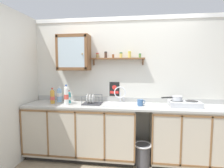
% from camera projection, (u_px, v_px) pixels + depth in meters
% --- Properties ---
extents(back_wall, '(3.93, 0.07, 2.43)m').
position_uv_depth(back_wall, '(125.00, 85.00, 3.14)').
color(back_wall, silver).
rests_on(back_wall, ground).
extents(lower_cabinet_run, '(1.85, 0.60, 0.90)m').
position_uv_depth(lower_cabinet_run, '(81.00, 131.00, 3.00)').
color(lower_cabinet_run, black).
rests_on(lower_cabinet_run, ground).
extents(lower_cabinet_run_right, '(1.24, 0.60, 0.90)m').
position_uv_depth(lower_cabinet_run_right, '(189.00, 136.00, 2.76)').
color(lower_cabinet_run_right, black).
rests_on(lower_cabinet_run_right, ground).
extents(countertop, '(3.29, 0.62, 0.03)m').
position_uv_depth(countertop, '(124.00, 106.00, 2.86)').
color(countertop, '#B2B2AD').
rests_on(countertop, lower_cabinet_run).
extents(backsplash, '(3.29, 0.02, 0.08)m').
position_uv_depth(backsplash, '(125.00, 99.00, 3.13)').
color(backsplash, '#B2B2AD').
rests_on(backsplash, countertop).
extents(sink, '(0.56, 0.42, 0.41)m').
position_uv_depth(sink, '(121.00, 105.00, 2.90)').
color(sink, silver).
rests_on(sink, countertop).
extents(hot_plate_stove, '(0.47, 0.31, 0.09)m').
position_uv_depth(hot_plate_stove, '(184.00, 104.00, 2.75)').
color(hot_plate_stove, silver).
rests_on(hot_plate_stove, countertop).
extents(saucepan, '(0.34, 0.20, 0.07)m').
position_uv_depth(saucepan, '(176.00, 98.00, 2.78)').
color(saucepan, silver).
rests_on(saucepan, hot_plate_stove).
extents(bottle_detergent_teal_0, '(0.06, 0.06, 0.22)m').
position_uv_depth(bottle_detergent_teal_0, '(69.00, 97.00, 3.01)').
color(bottle_detergent_teal_0, teal).
rests_on(bottle_detergent_teal_0, countertop).
extents(bottle_water_blue_1, '(0.09, 0.09, 0.28)m').
position_uv_depth(bottle_water_blue_1, '(59.00, 95.00, 3.11)').
color(bottle_water_blue_1, '#8CB7E0').
rests_on(bottle_water_blue_1, countertop).
extents(bottle_opaque_white_2, '(0.07, 0.07, 0.33)m').
position_uv_depth(bottle_opaque_white_2, '(66.00, 96.00, 2.87)').
color(bottle_opaque_white_2, white).
rests_on(bottle_opaque_white_2, countertop).
extents(bottle_juice_amber_3, '(0.08, 0.08, 0.27)m').
position_uv_depth(bottle_juice_amber_3, '(52.00, 97.00, 2.97)').
color(bottle_juice_amber_3, gold).
rests_on(bottle_juice_amber_3, countertop).
extents(dish_rack, '(0.31, 0.28, 0.17)m').
position_uv_depth(dish_rack, '(92.00, 102.00, 2.94)').
color(dish_rack, '#333338').
rests_on(dish_rack, countertop).
extents(mug, '(0.13, 0.09, 0.10)m').
position_uv_depth(mug, '(140.00, 102.00, 2.80)').
color(mug, '#3F6699').
rests_on(mug, countertop).
extents(wall_cabinet, '(0.57, 0.28, 0.62)m').
position_uv_depth(wall_cabinet, '(74.00, 53.00, 3.06)').
color(wall_cabinet, brown).
extents(spice_shelf, '(0.93, 0.14, 0.23)m').
position_uv_depth(spice_shelf, '(117.00, 58.00, 3.02)').
color(spice_shelf, brown).
extents(warning_sign, '(0.18, 0.01, 0.25)m').
position_uv_depth(warning_sign, '(114.00, 89.00, 3.15)').
color(warning_sign, black).
extents(trash_bin, '(0.29, 0.29, 0.34)m').
position_uv_depth(trash_bin, '(143.00, 154.00, 2.77)').
color(trash_bin, '#4C4C51').
rests_on(trash_bin, ground).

